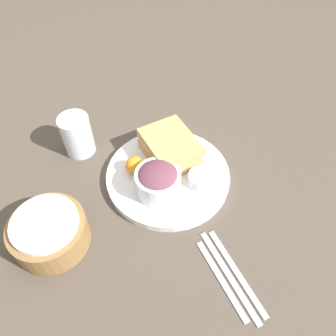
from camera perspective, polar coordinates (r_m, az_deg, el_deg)
The scene contains 11 objects.
ground_plane at distance 0.81m, azimuth 0.00°, elevation -1.76°, with size 4.00×4.00×0.00m, color #4C4238.
plate at distance 0.80m, azimuth 0.00°, elevation -1.34°, with size 0.30×0.30×0.02m, color silver.
sandwich at distance 0.81m, azimuth 0.37°, elevation 3.57°, with size 0.16×0.14×0.06m.
salad_bowl at distance 0.74m, azimuth -1.78°, elevation -2.13°, with size 0.10×0.10×0.07m.
dressing_cup at distance 0.77m, azimuth 5.47°, elevation -1.95°, with size 0.05×0.05×0.03m, color #B7B7BC.
orange_wedge at distance 0.79m, azimuth -5.84°, elevation 0.46°, with size 0.04×0.04×0.04m, color orange.
drink_glass at distance 0.87m, azimuth -15.55°, elevation 5.55°, with size 0.08×0.08×0.11m, color silver.
bread_basket at distance 0.73m, azimuth -19.98°, elevation -10.41°, with size 0.16×0.16×0.08m.
fork at distance 0.70m, azimuth 11.86°, elevation -17.24°, with size 0.20×0.01×0.01m, color #B2B2B7.
knife at distance 0.70m, azimuth 10.59°, elevation -17.92°, with size 0.21×0.01×0.01m, color #B2B2B7.
spoon at distance 0.69m, azimuth 9.28°, elevation -18.60°, with size 0.18×0.01×0.01m, color #B2B2B7.
Camera 1 is at (-0.48, 0.14, 0.64)m, focal length 35.00 mm.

